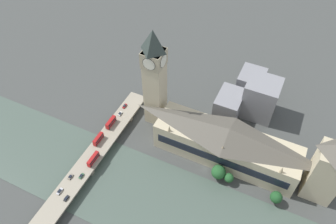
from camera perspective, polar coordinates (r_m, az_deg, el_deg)
name	(u,v)px	position (r m, az deg, el deg)	size (l,w,h in m)	color
ground_plane	(205,170)	(224.82, 6.43, -9.97)	(600.00, 600.00, 0.00)	#424442
river_water	(184,214)	(208.58, 2.84, -17.38)	(57.91, 360.00, 0.30)	#47564C
parliament_hall	(227,144)	(220.59, 10.17, -5.43)	(25.95, 95.95, 30.11)	#C1B28E
clock_tower	(155,76)	(220.66, -2.36, 6.25)	(13.97, 13.97, 79.14)	#C1B28E
victoria_tower	(328,169)	(215.95, 26.10, -8.98)	(17.88, 17.88, 53.33)	#C1B28E
road_bridge	(85,167)	(225.55, -14.26, -9.29)	(147.81, 13.66, 5.98)	gray
double_decker_bus_lead	(98,139)	(232.56, -12.05, -4.58)	(10.17, 2.55, 4.83)	red
double_decker_bus_mid	(111,122)	(240.42, -9.93, -1.75)	(10.79, 2.64, 4.92)	red
double_decker_bus_rear	(93,159)	(223.49, -12.91, -7.96)	(11.25, 2.50, 4.62)	red
car_northbound_lead	(66,198)	(214.80, -17.30, -14.15)	(4.16, 1.79, 1.34)	black
car_northbound_mid	(125,106)	(252.37, -7.56, 1.05)	(4.71, 1.83, 1.43)	maroon
car_northbound_tail	(81,176)	(220.32, -14.86, -10.72)	(4.12, 1.77, 1.36)	#2D5638
car_southbound_lead	(70,177)	(221.91, -16.63, -10.75)	(4.17, 1.91, 1.31)	slate
car_southbound_mid	(60,191)	(218.34, -18.35, -12.97)	(4.76, 1.93, 1.45)	silver
car_southbound_extra	(120,114)	(247.51, -8.34, -0.29)	(4.16, 1.92, 1.36)	silver
city_block_west	(229,105)	(251.04, 10.53, 1.23)	(25.09, 17.98, 19.44)	gray
city_block_center	(261,98)	(253.20, 15.81, 2.33)	(22.97, 23.86, 30.99)	gray
city_block_east	(251,82)	(274.01, 14.24, 5.07)	(23.05, 19.27, 18.14)	gray
tree_embankment_near	(219,172)	(217.22, 8.79, -10.28)	(9.43, 9.43, 11.37)	brown
tree_embankment_mid	(276,197)	(216.77, 18.32, -13.91)	(7.55, 7.55, 10.05)	brown
tree_embankment_far	(229,178)	(217.41, 10.56, -11.21)	(6.17, 6.17, 8.60)	brown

